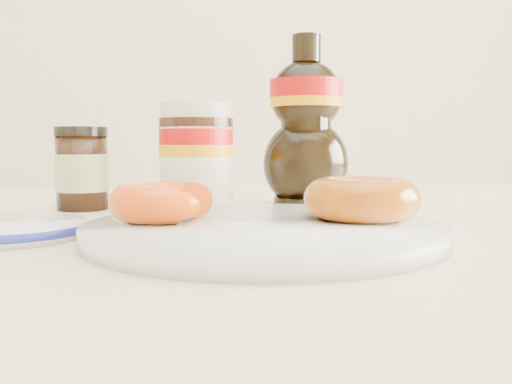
{
  "coord_description": "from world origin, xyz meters",
  "views": [
    {
      "loc": [
        -0.07,
        -0.47,
        0.83
      ],
      "look_at": [
        -0.0,
        0.03,
        0.79
      ],
      "focal_mm": 40.0,
      "sensor_mm": 36.0,
      "label": 1
    }
  ],
  "objects": [
    {
      "name": "plate",
      "position": [
        -0.0,
        -0.02,
        0.76
      ],
      "size": [
        0.29,
        0.29,
        0.01
      ],
      "color": "white",
      "rests_on": "dining_table"
    },
    {
      "name": "nutella_jar",
      "position": [
        -0.05,
        0.22,
        0.82
      ],
      "size": [
        0.09,
        0.09,
        0.13
      ],
      "rotation": [
        0.0,
        0.0,
        -0.43
      ],
      "color": "white",
      "rests_on": "dining_table"
    },
    {
      "name": "dining_table",
      "position": [
        0.0,
        0.1,
        0.67
      ],
      "size": [
        1.4,
        0.9,
        0.75
      ],
      "color": "beige",
      "rests_on": "ground"
    },
    {
      "name": "donut_whole",
      "position": [
        0.08,
        -0.0,
        0.78
      ],
      "size": [
        0.13,
        0.13,
        0.03
      ],
      "primitive_type": "torus",
      "rotation": [
        0.0,
        0.0,
        -0.35
      ],
      "color": "#9A3809",
      "rests_on": "plate"
    },
    {
      "name": "syrup_bottle",
      "position": [
        0.09,
        0.25,
        0.86
      ],
      "size": [
        0.12,
        0.11,
        0.21
      ],
      "primitive_type": null,
      "rotation": [
        0.0,
        0.0,
        0.11
      ],
      "color": "black",
      "rests_on": "dining_table"
    },
    {
      "name": "donut_bitten",
      "position": [
        -0.08,
        0.01,
        0.78
      ],
      "size": [
        0.11,
        0.11,
        0.03
      ],
      "primitive_type": "torus",
      "rotation": [
        0.0,
        0.0,
        0.25
      ],
      "color": "#EB590D",
      "rests_on": "plate"
    },
    {
      "name": "blue_rim_saucer",
      "position": [
        -0.21,
        0.02,
        0.76
      ],
      "size": [
        0.13,
        0.13,
        0.01
      ],
      "color": "white",
      "rests_on": "dining_table"
    },
    {
      "name": "dark_jar",
      "position": [
        -0.18,
        0.22,
        0.8
      ],
      "size": [
        0.06,
        0.06,
        0.1
      ],
      "rotation": [
        0.0,
        0.0,
        -0.36
      ],
      "color": "black",
      "rests_on": "dining_table"
    }
  ]
}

